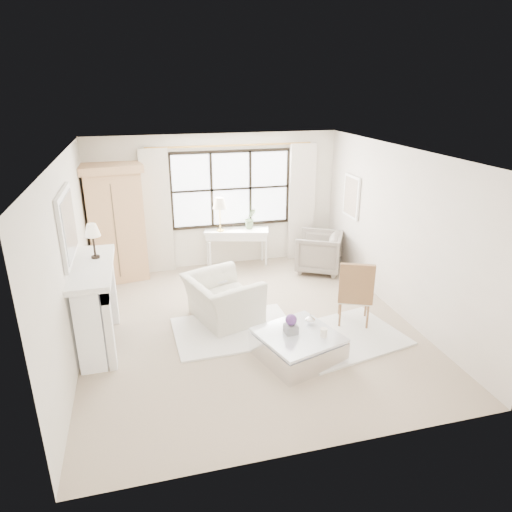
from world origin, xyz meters
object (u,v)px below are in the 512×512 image
object	(u,v)px
club_armchair	(223,299)
coffee_table	(298,346)
armoire	(115,223)
console_table	(237,248)

from	to	relation	value
club_armchair	coffee_table	world-z (taller)	club_armchair
club_armchair	armoire	bearing A→B (deg)	18.81
armoire	console_table	bearing A→B (deg)	-7.46
coffee_table	console_table	bearing A→B (deg)	73.96
armoire	club_armchair	world-z (taller)	armoire
club_armchair	coffee_table	bearing A→B (deg)	-167.07
armoire	club_armchair	size ratio (longest dim) A/B	1.97
console_table	coffee_table	distance (m)	3.59
armoire	coffee_table	xyz separation A→B (m)	(2.43, -3.51, -0.96)
armoire	coffee_table	world-z (taller)	armoire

